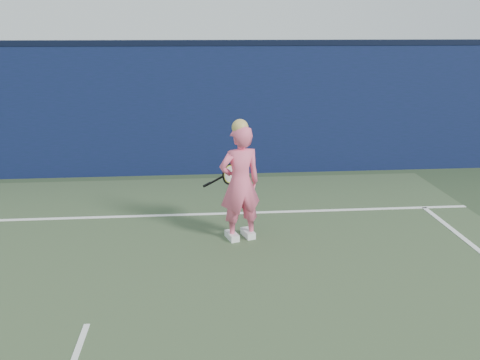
{
  "coord_description": "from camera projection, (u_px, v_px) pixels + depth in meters",
  "views": [
    {
      "loc": [
        1.13,
        -3.51,
        2.83
      ],
      "look_at": [
        1.7,
        3.03,
        0.85
      ],
      "focal_mm": 38.0,
      "sensor_mm": 36.0,
      "label": 1
    }
  ],
  "objects": [
    {
      "name": "backstop_wall",
      "position": [
        138.0,
        112.0,
        9.91
      ],
      "size": [
        24.0,
        0.4,
        2.5
      ],
      "primitive_type": "cube",
      "color": "#0C1834",
      "rests_on": "ground"
    },
    {
      "name": "wall_cap",
      "position": [
        134.0,
        43.0,
        9.54
      ],
      "size": [
        24.0,
        0.42,
        0.1
      ],
      "primitive_type": "cube",
      "color": "black",
      "rests_on": "backstop_wall"
    },
    {
      "name": "player",
      "position": [
        240.0,
        183.0,
        6.87
      ],
      "size": [
        0.67,
        0.54,
        1.68
      ],
      "rotation": [
        0.0,
        0.0,
        3.44
      ],
      "color": "#F96085",
      "rests_on": "ground"
    },
    {
      "name": "racket",
      "position": [
        228.0,
        175.0,
        7.29
      ],
      "size": [
        0.53,
        0.34,
        0.31
      ],
      "rotation": [
        0.0,
        0.0,
        0.43
      ],
      "color": "black",
      "rests_on": "ground"
    }
  ]
}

